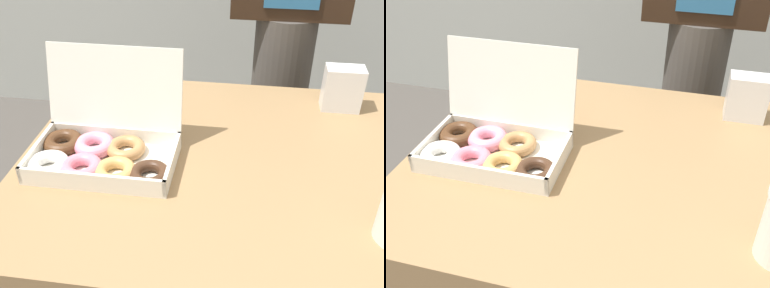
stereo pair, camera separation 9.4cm
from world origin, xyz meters
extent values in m
cube|color=#99754C|center=(0.00, 0.00, 0.36)|extent=(1.17, 0.78, 0.72)
cube|color=white|center=(-0.38, -0.06, 0.72)|extent=(0.32, 0.19, 0.01)
cube|color=white|center=(-0.54, -0.06, 0.75)|extent=(0.01, 0.19, 0.04)
cube|color=white|center=(-0.22, -0.06, 0.75)|extent=(0.01, 0.19, 0.04)
cube|color=white|center=(-0.38, -0.15, 0.75)|extent=(0.32, 0.01, 0.04)
cube|color=white|center=(-0.38, 0.03, 0.75)|extent=(0.32, 0.01, 0.04)
cube|color=white|center=(-0.38, 0.06, 0.86)|extent=(0.32, 0.05, 0.19)
torus|color=white|center=(-0.49, -0.11, 0.74)|extent=(0.13, 0.13, 0.03)
torus|color=#4C2D19|center=(-0.49, -0.02, 0.74)|extent=(0.10, 0.10, 0.03)
torus|color=pink|center=(-0.42, -0.11, 0.74)|extent=(0.13, 0.13, 0.03)
torus|color=pink|center=(-0.42, -0.02, 0.74)|extent=(0.12, 0.12, 0.03)
torus|color=tan|center=(-0.34, -0.11, 0.74)|extent=(0.10, 0.10, 0.03)
torus|color=#B27F4C|center=(-0.34, -0.02, 0.74)|extent=(0.12, 0.12, 0.03)
torus|color=#422819|center=(-0.26, -0.11, 0.74)|extent=(0.13, 0.13, 0.03)
cube|color=silver|center=(0.18, 0.28, 0.78)|extent=(0.10, 0.06, 0.12)
cylinder|color=#4C4742|center=(0.04, 0.69, 0.42)|extent=(0.21, 0.21, 0.85)
camera|label=1|loc=(-0.07, -0.84, 1.33)|focal=42.00mm
camera|label=2|loc=(0.03, -0.83, 1.33)|focal=42.00mm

